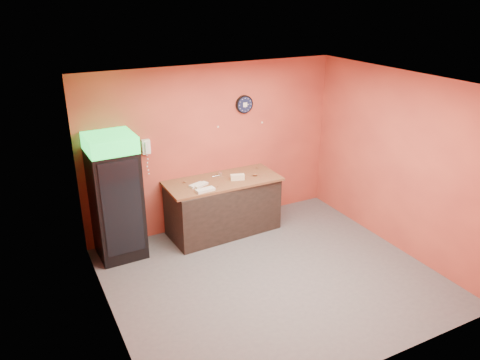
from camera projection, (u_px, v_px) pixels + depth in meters
floor at (271, 277)px, 6.81m from camera, size 4.50×4.50×0.00m
back_wall at (213, 147)px, 7.93m from camera, size 4.50×0.02×2.80m
left_wall at (105, 224)px, 5.33m from camera, size 0.02×4.00×2.80m
right_wall at (398, 162)px, 7.24m from camera, size 0.02×4.00×2.80m
ceiling at (277, 84)px, 5.76m from camera, size 4.50×4.00×0.02m
beverage_cooler at (116, 199)px, 7.02m from camera, size 0.71×0.72×1.96m
prep_counter at (223, 207)px, 7.94m from camera, size 1.88×0.91×0.92m
wall_clock at (244, 104)px, 7.90m from camera, size 0.31×0.06×0.31m
wall_phone at (146, 147)px, 7.32m from camera, size 0.13×0.11×0.23m
butcher_paper at (223, 181)px, 7.76m from camera, size 1.92×0.84×0.04m
sub_roll_stack at (237, 177)px, 7.73m from camera, size 0.24×0.14×0.10m
wrapped_sandwich_left at (201, 185)px, 7.50m from camera, size 0.28×0.20×0.04m
wrapped_sandwich_mid at (205, 190)px, 7.31m from camera, size 0.31×0.15×0.04m
wrapped_sandwich_right at (197, 185)px, 7.50m from camera, size 0.27×0.18×0.04m
kitchen_tool at (220, 174)px, 7.91m from camera, size 0.06×0.06×0.06m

